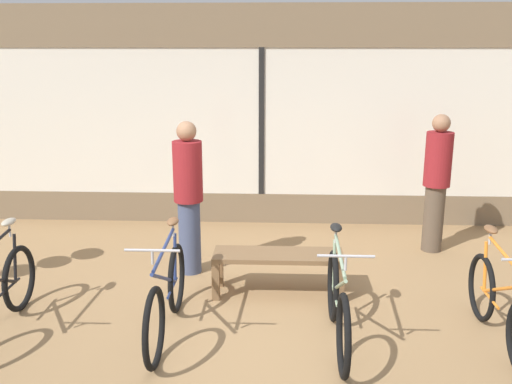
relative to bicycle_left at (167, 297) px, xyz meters
The scene contains 8 objects.
ground_plane 0.85m from the bicycle_left, ahead, with size 24.00×24.00×0.00m, color #99754C.
shop_back_wall 3.80m from the bicycle_left, 77.88° to the left, with size 12.00×0.08×3.20m.
bicycle_left is the anchor object (origin of this frame).
bicycle_right 1.58m from the bicycle_left, ahead, with size 0.46×1.69×1.03m.
bicycle_far_right 3.03m from the bicycle_left, ahead, with size 0.46×1.69×1.02m.
display_bench 1.40m from the bicycle_left, 42.74° to the left, with size 1.40×0.44×0.47m.
customer_near_rack 3.92m from the bicycle_left, 38.13° to the left, with size 0.42×0.42×1.80m.
customer_by_window 1.62m from the bicycle_left, 90.86° to the left, with size 0.42×0.42×1.81m.
Camera 1 is at (0.29, -4.92, 2.68)m, focal length 40.00 mm.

